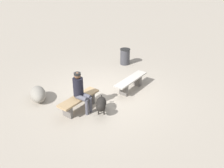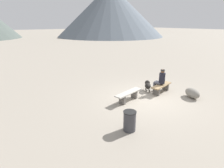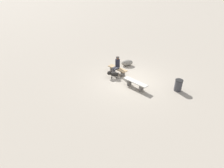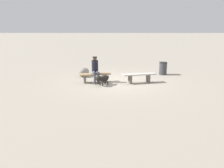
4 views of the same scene
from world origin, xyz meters
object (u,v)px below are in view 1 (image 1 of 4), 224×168
Objects in this scene: bench_left at (131,82)px; bench_right at (79,101)px; seated_person at (80,90)px; trash_bin at (125,57)px; dog at (101,104)px; boulder at (38,94)px.

bench_right is at bearing -16.55° from bench_left.
seated_person reaches higher than trash_bin.
bench_left is 1.09× the size of bench_right.
bench_right is 2.16× the size of dog.
bench_left is at bearing 152.60° from boulder.
bench_right is 1.60m from boulder.
trash_bin is at bearing -166.80° from bench_right.
trash_bin is at bearing 167.03° from dog.
seated_person reaches higher than dog.
bench_left is 2.36× the size of dog.
bench_right is 2.16× the size of trash_bin.
dog is at bearing 2.42° from bench_left.
bench_left is 2.23m from bench_right.
bench_left is 2.24m from seated_person.
dog is (1.82, 0.51, 0.01)m from bench_left.
bench_left is at bearing 164.16° from seated_person.
seated_person reaches higher than bench_right.
seated_person is at bearing -105.18° from dog.
seated_person is (-0.02, 0.08, 0.42)m from bench_right.
boulder reaches higher than bench_left.
boulder is at bearing -40.59° from bench_left.
dog is 4.30m from trash_bin.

